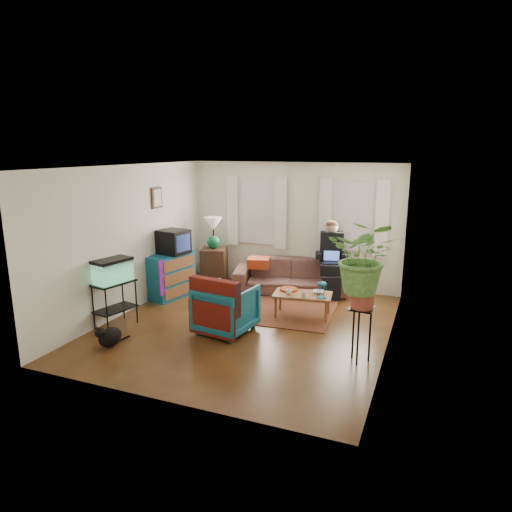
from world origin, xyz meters
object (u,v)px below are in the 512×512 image
at_px(sofa, 290,270).
at_px(side_table, 214,265).
at_px(coffee_table, 302,305).
at_px(dresser, 171,275).
at_px(aquarium_stand, 115,304).
at_px(plant_stand, 360,335).
at_px(armchair, 226,306).

xyz_separation_m(sofa, side_table, (-1.75, 0.01, -0.06)).
relative_size(side_table, coffee_table, 0.76).
bearing_deg(dresser, aquarium_stand, -78.97).
height_order(sofa, plant_stand, sofa).
relative_size(side_table, plant_stand, 0.97).
xyz_separation_m(side_table, plant_stand, (3.60, -2.69, 0.01)).
bearing_deg(sofa, armchair, -112.23).
height_order(aquarium_stand, coffee_table, aquarium_stand).
distance_m(dresser, plant_stand, 4.21).
height_order(side_table, aquarium_stand, side_table).
xyz_separation_m(dresser, armchair, (1.77, -1.19, -0.01)).
bearing_deg(dresser, sofa, 41.41).
distance_m(side_table, armchair, 2.80).
distance_m(sofa, coffee_table, 1.45).
bearing_deg(side_table, dresser, -105.62).
bearing_deg(sofa, side_table, 164.86).
height_order(aquarium_stand, armchair, armchair).
bearing_deg(plant_stand, aquarium_stand, -177.25).
distance_m(aquarium_stand, plant_stand, 3.95).
bearing_deg(coffee_table, plant_stand, -56.55).
bearing_deg(dresser, side_table, 85.75).
relative_size(armchair, coffee_table, 0.85).
bearing_deg(side_table, coffee_table, -28.64).
relative_size(dresser, plant_stand, 1.23).
relative_size(sofa, dresser, 2.35).
distance_m(sofa, side_table, 1.75).
distance_m(sofa, armchair, 2.41).
xyz_separation_m(side_table, armchair, (1.43, -2.40, 0.04)).
relative_size(armchair, plant_stand, 1.07).
bearing_deg(armchair, sofa, -89.46).
height_order(dresser, coffee_table, dresser).
height_order(sofa, dresser, sofa).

